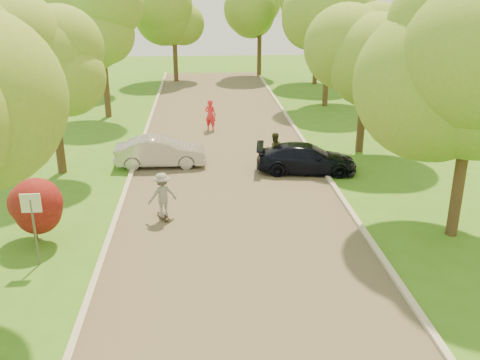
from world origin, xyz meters
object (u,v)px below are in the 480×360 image
object	(u,v)px
longboard	(164,216)
person_olive	(274,151)
street_sign	(32,214)
silver_sedan	(160,152)
person_striped	(210,115)
dark_sedan	(306,158)
skateboarder	(162,195)

from	to	relation	value
longboard	person_olive	size ratio (longest dim) A/B	0.51
street_sign	silver_sedan	xyz separation A→B (m)	(2.92, 8.54, -0.92)
street_sign	person_striped	world-z (taller)	street_sign
silver_sedan	longboard	bearing A→B (deg)	-176.36
dark_sedan	person_striped	xyz separation A→B (m)	(-3.87, 7.09, 0.24)
silver_sedan	person_olive	distance (m)	4.94
street_sign	dark_sedan	size ratio (longest dim) A/B	0.52
street_sign	dark_sedan	world-z (taller)	street_sign
silver_sedan	person_striped	xyz separation A→B (m)	(2.31, 5.82, 0.20)
street_sign	person_striped	size ratio (longest dim) A/B	1.28
dark_sedan	person_striped	distance (m)	8.09
longboard	person_olive	xyz separation A→B (m)	(4.45, 4.90, 0.72)
longboard	person_olive	bearing A→B (deg)	-154.69
person_olive	dark_sedan	bearing A→B (deg)	147.17
street_sign	silver_sedan	distance (m)	9.07
street_sign	longboard	bearing A→B (deg)	40.92
street_sign	silver_sedan	size ratio (longest dim) A/B	0.56
silver_sedan	longboard	size ratio (longest dim) A/B	4.78
street_sign	longboard	distance (m)	4.68
street_sign	dark_sedan	bearing A→B (deg)	38.60
skateboarder	dark_sedan	bearing A→B (deg)	-165.32
longboard	person_striped	world-z (taller)	person_striped
street_sign	person_olive	world-z (taller)	street_sign
person_striped	person_olive	bearing A→B (deg)	135.53
silver_sedan	dark_sedan	world-z (taller)	silver_sedan
street_sign	person_olive	bearing A→B (deg)	45.04
street_sign	person_striped	xyz separation A→B (m)	(5.23, 14.36, -0.72)
longboard	skateboarder	world-z (taller)	skateboarder
person_striped	person_olive	world-z (taller)	person_striped
silver_sedan	longboard	xyz separation A→B (m)	(0.43, -5.63, -0.56)
skateboarder	longboard	bearing A→B (deg)	112.51
street_sign	longboard	size ratio (longest dim) A/B	2.66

